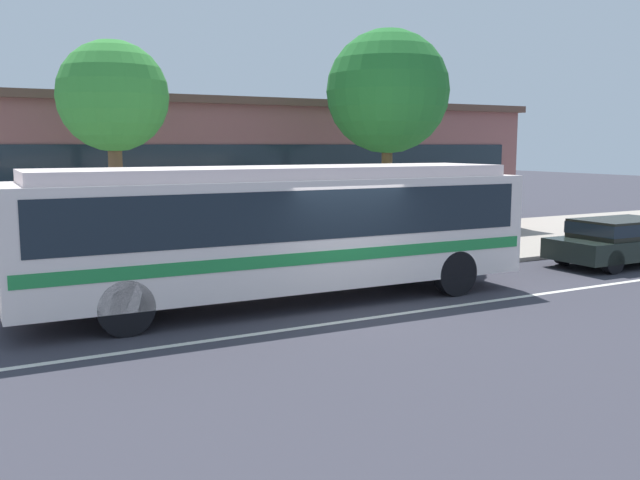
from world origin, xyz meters
TOP-DOWN VIEW (x-y plane):
  - ground_plane at (0.00, 0.00)m, footprint 120.00×120.00m
  - sidewalk_slab at (0.00, 6.57)m, footprint 60.00×8.00m
  - lane_stripe_center at (0.00, -0.80)m, footprint 56.00×0.16m
  - transit_bus at (-0.90, 1.22)m, footprint 10.90×2.76m
  - sedan_far_ahead at (9.42, 0.90)m, footprint 4.62×1.89m
  - pedestrian_waiting_near_sign at (-4.87, 3.67)m, footprint 0.45×0.45m
  - bus_stop_sign at (3.27, 3.37)m, footprint 0.13×0.44m
  - street_tree_near_stop at (-3.28, 5.75)m, footprint 2.70×2.70m
  - street_tree_mid_block at (4.35, 5.12)m, footprint 3.53×3.53m
  - station_building at (2.71, 12.86)m, footprint 20.44×9.10m

SIDE VIEW (x-z plane):
  - ground_plane at x=0.00m, z-range 0.00..0.00m
  - lane_stripe_center at x=0.00m, z-range 0.00..0.01m
  - sidewalk_slab at x=0.00m, z-range 0.00..0.12m
  - sedan_far_ahead at x=9.42m, z-range 0.08..1.37m
  - pedestrian_waiting_near_sign at x=-4.87m, z-range 0.26..1.94m
  - transit_bus at x=-0.90m, z-range 0.23..3.09m
  - bus_stop_sign at x=3.27m, z-range 0.49..3.14m
  - station_building at x=2.71m, z-range 0.01..4.79m
  - street_tree_near_stop at x=-3.28m, z-range 1.57..7.28m
  - street_tree_mid_block at x=4.35m, z-range 1.57..8.04m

